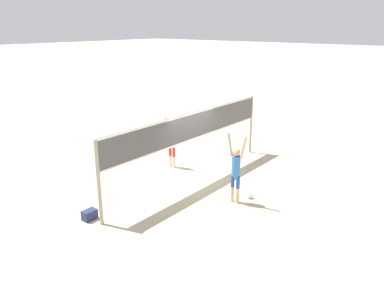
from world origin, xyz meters
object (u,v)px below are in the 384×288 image
(volleyball_net, at_px, (192,132))
(gear_bag, at_px, (90,215))
(player_blocker, at_px, (172,142))
(volleyball, at_px, (250,195))
(player_spiker, at_px, (236,167))

(volleyball_net, xyz_separation_m, gear_bag, (-4.14, 0.50, -1.71))
(player_blocker, distance_m, gear_bag, 4.86)
(volleyball, relative_size, gear_bag, 0.51)
(volleyball_net, height_order, player_blocker, volleyball_net)
(player_blocker, bearing_deg, volleyball, -7.19)
(volleyball_net, relative_size, player_blocker, 4.06)
(volleyball, bearing_deg, player_blocker, 82.81)
(player_blocker, xyz_separation_m, volleyball, (-0.49, -3.88, -0.96))
(player_spiker, bearing_deg, player_blocker, -15.87)
(volleyball_net, distance_m, gear_bag, 4.51)
(player_spiker, relative_size, player_blocker, 1.11)
(player_blocker, distance_m, volleyball, 4.03)
(player_spiker, height_order, volleyball, player_spiker)
(volleyball_net, distance_m, volleyball, 2.99)
(volleyball, bearing_deg, volleyball_net, 91.05)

